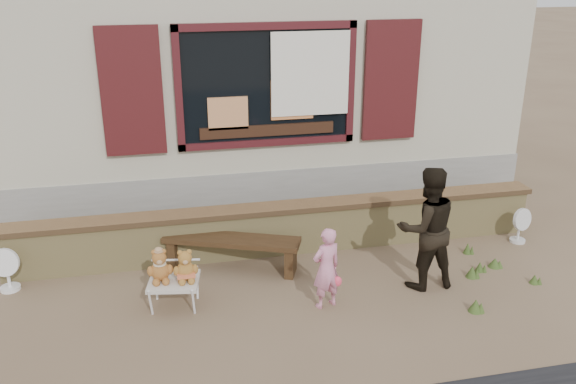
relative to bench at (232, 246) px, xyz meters
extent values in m
plane|color=brown|center=(0.71, -0.63, -0.32)|extent=(80.00, 80.00, 0.00)
cube|color=#ACA48B|center=(0.71, 3.87, 2.08)|extent=(8.00, 5.00, 3.20)
cube|color=gray|center=(0.71, 3.87, 0.08)|extent=(8.04, 5.04, 0.80)
cube|color=black|center=(0.71, 1.34, 1.73)|extent=(2.30, 0.04, 1.50)
cube|color=#411317|center=(0.71, 1.32, 2.53)|extent=(2.50, 0.08, 0.10)
cube|color=#411317|center=(0.71, 1.32, 0.93)|extent=(2.50, 0.08, 0.10)
cube|color=#411317|center=(-0.49, 1.32, 1.73)|extent=(0.10, 0.08, 1.70)
cube|color=#411317|center=(1.91, 1.32, 1.73)|extent=(0.10, 0.08, 1.70)
cube|color=#38100F|center=(-1.09, 1.31, 1.73)|extent=(0.80, 0.07, 1.70)
cube|color=#38100F|center=(2.51, 1.31, 1.73)|extent=(0.80, 0.07, 1.70)
cube|color=silver|center=(1.31, 1.27, 1.88)|extent=(1.10, 0.02, 1.15)
cube|color=black|center=(0.71, 1.31, 1.11)|extent=(1.90, 0.06, 0.16)
cube|color=tan|center=(0.16, 1.31, 1.38)|extent=(0.55, 0.06, 0.45)
cube|color=#E08447|center=(1.06, 1.31, 1.53)|extent=(0.60, 0.06, 0.55)
cube|color=tan|center=(0.71, 0.37, -0.02)|extent=(7.00, 0.30, 0.60)
cube|color=brown|center=(0.71, 0.37, 0.31)|extent=(7.10, 0.36, 0.07)
cube|color=#312011|center=(0.00, 0.00, 0.09)|extent=(1.72, 0.98, 0.06)
cube|color=#312011|center=(-0.69, 0.28, -0.14)|extent=(0.22, 0.34, 0.36)
cube|color=#312011|center=(0.69, -0.28, -0.14)|extent=(0.22, 0.34, 0.36)
cube|color=beige|center=(-0.75, -0.74, 0.00)|extent=(0.62, 0.57, 0.04)
cylinder|color=silver|center=(-1.01, -0.91, -0.17)|extent=(0.03, 0.03, 0.30)
cylinder|color=silver|center=(-0.55, -0.99, -0.17)|extent=(0.03, 0.03, 0.30)
cylinder|color=silver|center=(-0.94, -0.49, -0.17)|extent=(0.03, 0.03, 0.30)
cylinder|color=silver|center=(-0.48, -0.57, -0.17)|extent=(0.03, 0.03, 0.30)
imported|color=pink|center=(0.91, -1.10, 0.16)|extent=(0.40, 0.33, 0.96)
imported|color=black|center=(2.18, -0.89, 0.43)|extent=(0.74, 0.59, 1.50)
cylinder|color=white|center=(-2.65, 0.05, -0.30)|extent=(0.23, 0.23, 0.04)
cylinder|color=white|center=(-2.65, 0.05, -0.15)|extent=(0.04, 0.04, 0.29)
cylinder|color=white|center=(-2.65, 0.05, 0.06)|extent=(0.35, 0.16, 0.34)
cylinder|color=silver|center=(3.98, -0.05, -0.30)|extent=(0.21, 0.21, 0.04)
cylinder|color=silver|center=(3.98, -0.05, -0.16)|extent=(0.03, 0.03, 0.27)
cylinder|color=silver|center=(3.98, -0.05, 0.03)|extent=(0.33, 0.19, 0.31)
cone|color=#3B5221|center=(2.51, -1.57, -0.24)|extent=(0.16, 0.16, 0.15)
cone|color=#3B5221|center=(2.75, -0.14, -0.28)|extent=(0.16, 0.16, 0.08)
cone|color=#3B5221|center=(3.52, -1.15, -0.26)|extent=(0.12, 0.12, 0.12)
cone|color=#3B5221|center=(3.28, -0.66, -0.26)|extent=(0.17, 0.17, 0.12)
cone|color=#3B5221|center=(3.03, -0.73, -0.25)|extent=(0.11, 0.11, 0.13)
cone|color=#3B5221|center=(3.12, -0.24, -0.24)|extent=(0.11, 0.11, 0.15)
cone|color=#3B5221|center=(2.86, -0.84, -0.24)|extent=(0.15, 0.15, 0.15)
camera|label=1|loc=(-0.78, -6.85, 3.35)|focal=38.00mm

